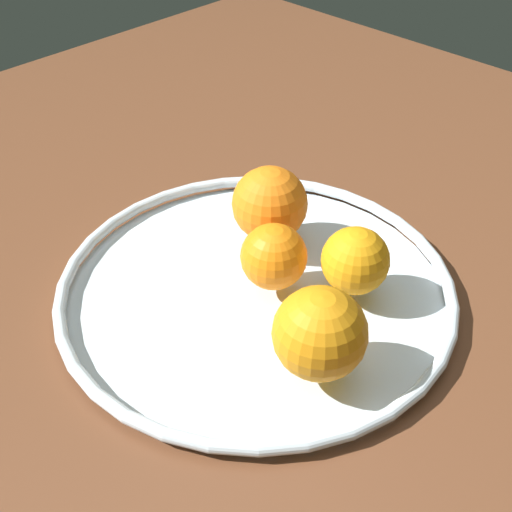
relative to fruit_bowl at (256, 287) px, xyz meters
The scene contains 6 objects.
ground_plane 2.92cm from the fruit_bowl, ahead, with size 131.15×131.15×4.00cm, color brown.
fruit_bowl is the anchor object (origin of this frame).
orange_back_right 12.88cm from the fruit_bowl, 110.57° to the right, with size 7.74×7.74×7.74cm, color orange.
orange_front_left 8.79cm from the fruit_bowl, 33.67° to the left, with size 7.68×7.68×7.68cm, color orange.
orange_front_right 9.99cm from the fruit_bowl, 51.16° to the right, with size 6.35×6.35×6.35cm, color orange.
orange_back_left 4.34cm from the fruit_bowl, 53.90° to the right, with size 6.26×6.26×6.26cm, color orange.
Camera 1 is at (-34.45, -33.72, 43.72)cm, focal length 46.97 mm.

